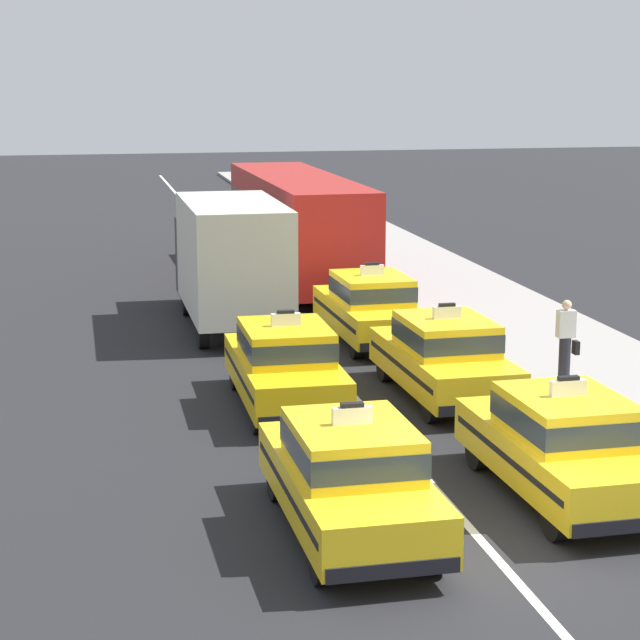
% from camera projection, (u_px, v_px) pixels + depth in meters
% --- Properties ---
extents(ground_plane, '(160.00, 160.00, 0.00)m').
position_uv_depth(ground_plane, '(499.00, 561.00, 15.63)').
color(ground_plane, '#232326').
extents(lane_stripe_left_right, '(0.14, 80.00, 0.01)m').
position_uv_depth(lane_stripe_left_right, '(262.00, 291.00, 34.77)').
color(lane_stripe_left_right, silver).
rests_on(lane_stripe_left_right, ground).
extents(sidewalk_curb, '(4.00, 90.00, 0.15)m').
position_uv_depth(sidewalk_curb, '(500.00, 314.00, 31.10)').
color(sidewalk_curb, '#9E9993').
rests_on(sidewalk_curb, ground).
extents(taxi_left_nearest, '(1.87, 4.58, 1.96)m').
position_uv_depth(taxi_left_nearest, '(350.00, 475.00, 16.35)').
color(taxi_left_nearest, black).
rests_on(taxi_left_nearest, ground).
extents(taxi_left_second, '(1.86, 4.57, 1.96)m').
position_uv_depth(taxi_left_second, '(285.00, 364.00, 22.53)').
color(taxi_left_second, black).
rests_on(taxi_left_second, ground).
extents(box_truck_left_third, '(2.31, 6.96, 3.27)m').
position_uv_depth(box_truck_left_third, '(229.00, 257.00, 29.71)').
color(box_truck_left_third, black).
rests_on(box_truck_left_third, ground).
extents(taxi_right_nearest, '(1.91, 4.60, 1.96)m').
position_uv_depth(taxi_right_nearest, '(563.00, 444.00, 17.75)').
color(taxi_right_nearest, black).
rests_on(taxi_right_nearest, ground).
extents(taxi_right_second, '(1.91, 4.60, 1.96)m').
position_uv_depth(taxi_right_second, '(444.00, 356.00, 23.20)').
color(taxi_right_second, black).
rests_on(taxi_right_second, ground).
extents(taxi_right_third, '(1.90, 4.59, 1.96)m').
position_uv_depth(taxi_right_third, '(371.00, 306.00, 28.05)').
color(taxi_right_third, black).
rests_on(taxi_right_third, ground).
extents(bus_right_fourth, '(2.68, 11.24, 3.22)m').
position_uv_depth(bus_right_fourth, '(298.00, 221.00, 36.49)').
color(bus_right_fourth, black).
rests_on(bus_right_fourth, ground).
extents(pedestrian_trailing, '(0.47, 0.24, 1.69)m').
position_uv_depth(pedestrian_trailing, '(566.00, 340.00, 24.00)').
color(pedestrian_trailing, '#23232D').
rests_on(pedestrian_trailing, sidewalk_curb).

